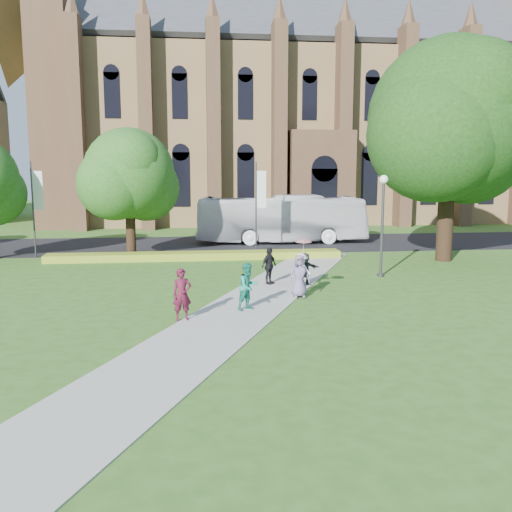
{
  "coord_description": "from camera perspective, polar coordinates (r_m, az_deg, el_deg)",
  "views": [
    {
      "loc": [
        -2.38,
        -21.69,
        5.62
      ],
      "look_at": [
        0.66,
        3.92,
        1.6
      ],
      "focal_mm": 40.0,
      "sensor_mm": 36.0,
      "label": 1
    }
  ],
  "objects": [
    {
      "name": "pedestrian_5",
      "position": [
        27.3,
        4.94,
        -1.3
      ],
      "size": [
        1.51,
        1.01,
        1.56
      ],
      "primitive_type": "imported",
      "rotation": [
        0.0,
        0.0,
        0.42
      ],
      "color": "#2A2C32",
      "rests_on": "footpath"
    },
    {
      "name": "pedestrian_1",
      "position": [
        22.46,
        -0.79,
        -3.06
      ],
      "size": [
        1.16,
        1.1,
        1.88
      ],
      "primitive_type": "imported",
      "rotation": [
        0.0,
        0.0,
        0.58
      ],
      "color": "#197F68",
      "rests_on": "footpath"
    },
    {
      "name": "pedestrian_0",
      "position": [
        21.15,
        -7.41,
        -3.82
      ],
      "size": [
        0.78,
        0.58,
        1.93
      ],
      "primitive_type": "imported",
      "rotation": [
        0.0,
        0.0,
        0.19
      ],
      "color": "#4C1124",
      "rests_on": "footpath"
    },
    {
      "name": "road",
      "position": [
        42.13,
        -3.46,
        1.19
      ],
      "size": [
        160.0,
        10.0,
        0.02
      ],
      "primitive_type": "cube",
      "color": "black",
      "rests_on": "ground"
    },
    {
      "name": "parasol",
      "position": [
        24.7,
        4.77,
        0.86
      ],
      "size": [
        0.84,
        0.84,
        0.61
      ],
      "primitive_type": "imported",
      "rotation": [
        0.0,
        0.0,
        0.22
      ],
      "color": "#E9A5A4",
      "rests_on": "pedestrian_4"
    },
    {
      "name": "footpath",
      "position": [
        23.49,
        -0.76,
        -4.93
      ],
      "size": [
        15.58,
        28.54,
        0.04
      ],
      "primitive_type": "cube",
      "rotation": [
        0.0,
        0.0,
        -0.44
      ],
      "color": "#B2B2A8",
      "rests_on": "ground"
    },
    {
      "name": "banner_pole_1",
      "position": [
        38.16,
        -21.25,
        4.91
      ],
      "size": [
        0.7,
        0.1,
        6.0
      ],
      "color": "#38383D",
      "rests_on": "ground"
    },
    {
      "name": "flower_hedge",
      "position": [
        35.31,
        -6.06,
        0.02
      ],
      "size": [
        18.0,
        1.4,
        0.45
      ],
      "primitive_type": "cube",
      "color": "gold",
      "rests_on": "ground"
    },
    {
      "name": "ground",
      "position": [
        22.53,
        -0.49,
        -5.58
      ],
      "size": [
        160.0,
        160.0,
        0.0
      ],
      "primitive_type": "plane",
      "color": "#315F1C",
      "rests_on": "ground"
    },
    {
      "name": "pedestrian_4",
      "position": [
        24.77,
        4.37,
        -2.0
      ],
      "size": [
        0.91,
        0.59,
        1.85
      ],
      "primitive_type": "imported",
      "rotation": [
        0.0,
        0.0,
        0.01
      ],
      "color": "slate",
      "rests_on": "footpath"
    },
    {
      "name": "streetlamp",
      "position": [
        29.96,
        12.55,
        4.2
      ],
      "size": [
        0.44,
        0.44,
        5.24
      ],
      "color": "#38383D",
      "rests_on": "ground"
    },
    {
      "name": "pedestrian_2",
      "position": [
        26.54,
        4.52,
        -1.5
      ],
      "size": [
        1.2,
        0.91,
        1.64
      ],
      "primitive_type": "imported",
      "rotation": [
        0.0,
        0.0,
        0.32
      ],
      "color": "silver",
      "rests_on": "footpath"
    },
    {
      "name": "pedestrian_3",
      "position": [
        27.45,
        1.31,
        -0.99
      ],
      "size": [
        1.04,
        1.03,
        1.77
      ],
      "primitive_type": "imported",
      "rotation": [
        0.0,
        0.0,
        0.78
      ],
      "color": "black",
      "rests_on": "footpath"
    },
    {
      "name": "large_tree",
      "position": [
        36.23,
        18.86,
        12.74
      ],
      "size": [
        9.6,
        9.6,
        13.2
      ],
      "color": "#332114",
      "rests_on": "ground"
    },
    {
      "name": "street_tree_1",
      "position": [
        36.38,
        -12.6,
        8.02
      ],
      "size": [
        5.6,
        5.6,
        8.05
      ],
      "color": "#332114",
      "rests_on": "ground"
    },
    {
      "name": "cathedral",
      "position": [
        63.09,
        4.78,
        15.53
      ],
      "size": [
        52.6,
        18.25,
        28.0
      ],
      "color": "brown",
      "rests_on": "ground"
    },
    {
      "name": "tour_coach",
      "position": [
        42.77,
        2.51,
        3.72
      ],
      "size": [
        12.76,
        3.03,
        3.55
      ],
      "primitive_type": "imported",
      "rotation": [
        0.0,
        0.0,
        1.57
      ],
      "color": "white",
      "rests_on": "road"
    },
    {
      "name": "banner_pole_0",
      "position": [
        37.23,
        0.18,
        5.42
      ],
      "size": [
        0.7,
        0.1,
        6.0
      ],
      "color": "#38383D",
      "rests_on": "ground"
    }
  ]
}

